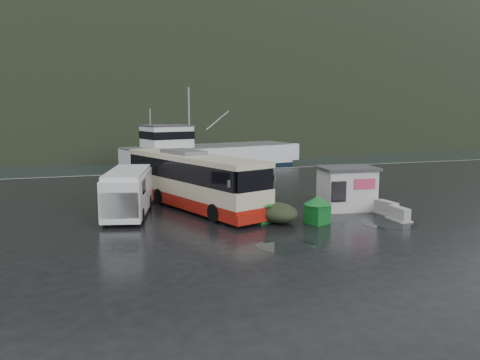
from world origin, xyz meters
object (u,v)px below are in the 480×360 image
object	(u,v)px
waste_bin_right	(317,223)
dome_tent	(276,222)
jersey_barrier_a	(387,214)
jersey_barrier_b	(398,220)
waste_bin_left	(263,222)
fishing_trawler	(211,160)
coach_bus	(193,207)
ticket_kiosk	(346,209)
white_van	(129,215)

from	to	relation	value
waste_bin_right	dome_tent	xyz separation A→B (m)	(-1.93, 0.93, 0.00)
jersey_barrier_a	jersey_barrier_b	distance (m)	1.52
jersey_barrier_a	jersey_barrier_b	xyz separation A→B (m)	(-0.30, -1.49, 0.00)
waste_bin_left	fishing_trawler	xyz separation A→B (m)	(5.06, 30.63, 0.00)
coach_bus	jersey_barrier_b	world-z (taller)	coach_bus
waste_bin_left	coach_bus	bearing A→B (deg)	119.01
waste_bin_right	dome_tent	size ratio (longest dim) A/B	0.55
ticket_kiosk	fishing_trawler	xyz separation A→B (m)	(-0.88, 29.13, 0.00)
coach_bus	waste_bin_right	world-z (taller)	coach_bus
waste_bin_left	waste_bin_right	distance (m)	2.88
coach_bus	ticket_kiosk	xyz separation A→B (m)	(8.66, -3.41, 0.00)
coach_bus	fishing_trawler	world-z (taller)	fishing_trawler
white_van	waste_bin_left	world-z (taller)	white_van
white_van	ticket_kiosk	size ratio (longest dim) A/B	1.90
fishing_trawler	jersey_barrier_b	bearing A→B (deg)	-101.51
coach_bus	fishing_trawler	size ratio (longest dim) A/B	0.51
white_van	waste_bin_left	size ratio (longest dim) A/B	4.52
fishing_trawler	coach_bus	bearing A→B (deg)	-121.96
waste_bin_right	jersey_barrier_b	distance (m)	4.56
coach_bus	jersey_barrier_a	size ratio (longest dim) A/B	8.08
coach_bus	waste_bin_left	bearing A→B (deg)	-80.96
waste_bin_left	waste_bin_right	xyz separation A→B (m)	(2.63, -1.17, 0.00)
dome_tent	fishing_trawler	size ratio (longest dim) A/B	0.11
white_van	dome_tent	size ratio (longest dim) A/B	2.33
jersey_barrier_b	ticket_kiosk	bearing A→B (deg)	108.82
ticket_kiosk	jersey_barrier_a	size ratio (longest dim) A/B	2.16
waste_bin_right	jersey_barrier_a	bearing A→B (deg)	8.46
jersey_barrier_a	fishing_trawler	xyz separation A→B (m)	(-2.37, 31.09, 0.00)
coach_bus	waste_bin_right	bearing A→B (deg)	-68.64
waste_bin_left	fishing_trawler	size ratio (longest dim) A/B	0.06
dome_tent	coach_bus	bearing A→B (deg)	123.55
waste_bin_left	fishing_trawler	world-z (taller)	fishing_trawler
waste_bin_right	jersey_barrier_a	xyz separation A→B (m)	(4.79, 0.71, 0.00)
waste_bin_left	ticket_kiosk	xyz separation A→B (m)	(5.94, 1.50, 0.00)
white_van	waste_bin_right	distance (m)	10.55
waste_bin_right	ticket_kiosk	xyz separation A→B (m)	(3.31, 2.68, 0.00)
jersey_barrier_a	jersey_barrier_b	bearing A→B (deg)	-101.50
waste_bin_right	fishing_trawler	world-z (taller)	fishing_trawler
coach_bus	fishing_trawler	bearing A→B (deg)	53.20
white_van	ticket_kiosk	distance (m)	12.80
white_van	waste_bin_left	bearing A→B (deg)	-17.04
white_van	jersey_barrier_b	world-z (taller)	white_van
dome_tent	fishing_trawler	xyz separation A→B (m)	(4.36, 30.88, 0.00)
dome_tent	ticket_kiosk	world-z (taller)	ticket_kiosk
white_van	jersey_barrier_b	bearing A→B (deg)	-9.80
fishing_trawler	ticket_kiosk	bearing A→B (deg)	-103.39
jersey_barrier_a	jersey_barrier_b	world-z (taller)	jersey_barrier_a
coach_bus	ticket_kiosk	bearing A→B (deg)	-41.46
ticket_kiosk	fishing_trawler	world-z (taller)	fishing_trawler
ticket_kiosk	fishing_trawler	distance (m)	29.14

